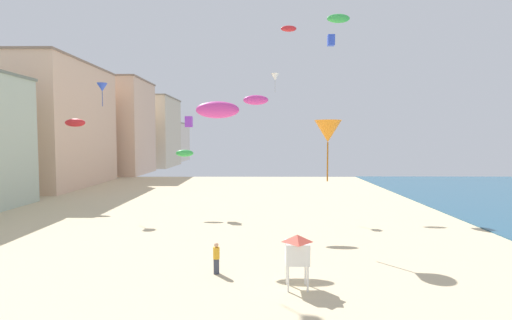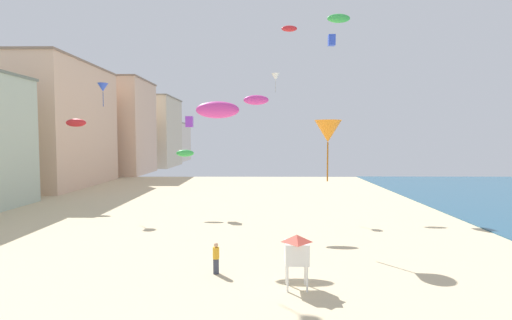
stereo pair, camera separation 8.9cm
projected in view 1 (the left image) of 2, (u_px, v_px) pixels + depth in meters
boardwalk_hotel_mid at (54, 125)px, 55.00m from camera, size 11.09×19.86×17.90m
boardwalk_hotel_far at (107, 127)px, 74.19m from camera, size 15.67×13.90×18.36m
boardwalk_hotel_distant at (138, 132)px, 93.08m from camera, size 18.06×16.82×16.93m
boardwalk_hotel_furthest at (160, 142)px, 113.44m from camera, size 14.56×19.82×11.59m
kite_flyer at (216, 256)px, 19.55m from camera, size 0.34×0.34×1.64m
lifeguard_stand at (297, 250)px, 17.64m from camera, size 1.10×1.10×2.55m
kite_blue_box at (331, 40)px, 39.78m from camera, size 0.71×0.71×1.12m
kite_purple_box at (189, 122)px, 36.53m from camera, size 0.67×0.67×1.05m
kite_white_delta at (275, 77)px, 37.27m from camera, size 0.82×0.82×1.87m
kite_magenta_parafoil at (256, 100)px, 30.67m from camera, size 2.05×0.57×0.80m
kite_magenta_parafoil_2 at (218, 110)px, 23.98m from camera, size 2.77×0.77×1.08m
kite_green_parafoil at (185, 153)px, 35.04m from camera, size 1.65×0.46×0.64m
kite_green_parafoil_2 at (338, 18)px, 28.09m from camera, size 1.71×0.47×0.66m
kite_orange_delta at (328, 131)px, 24.00m from camera, size 1.72×1.72×3.91m
kite_red_parafoil at (289, 29)px, 41.82m from camera, size 1.74×0.48×0.68m
kite_blue_delta at (102, 87)px, 36.70m from camera, size 0.99×0.99×2.26m
kite_red_parafoil_2 at (75, 123)px, 39.42m from camera, size 2.15×0.60×0.84m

